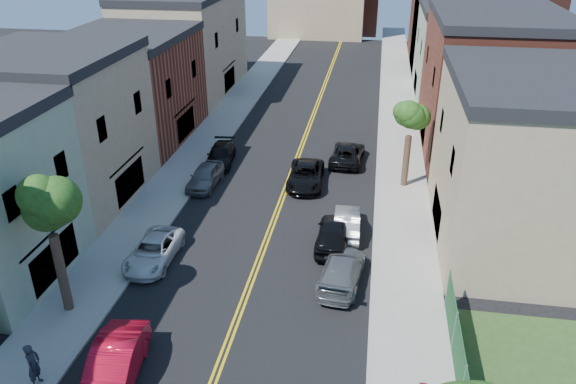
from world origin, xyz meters
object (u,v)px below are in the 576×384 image
at_px(grey_car_left, 205,176).
at_px(red_sedan, 114,366).
at_px(white_pickup, 154,251).
at_px(dark_car_right_far, 347,153).
at_px(pedestrian_left, 33,365).
at_px(black_car_right, 333,234).
at_px(black_car_left, 221,155).
at_px(silver_car_right, 347,222).
at_px(grey_car_right, 342,270).
at_px(black_suv_lane, 306,175).

bearing_deg(grey_car_left, red_sedan, -82.14).
bearing_deg(white_pickup, dark_car_right_far, 58.51).
distance_m(grey_car_left, pedestrian_left, 18.55).
bearing_deg(pedestrian_left, black_car_right, -46.44).
bearing_deg(dark_car_right_far, black_car_left, 14.46).
distance_m(grey_car_left, black_car_right, 11.23).
xyz_separation_m(black_car_right, pedestrian_left, (-10.50, -12.22, 0.34)).
relative_size(red_sedan, black_car_right, 1.07).
xyz_separation_m(silver_car_right, pedestrian_left, (-11.15, -13.77, 0.43)).
bearing_deg(white_pickup, grey_car_left, 90.22).
bearing_deg(black_car_left, pedestrian_left, -99.49).
bearing_deg(black_car_left, silver_car_right, -47.42).
distance_m(grey_car_right, silver_car_right, 4.93).
bearing_deg(dark_car_right_far, pedestrian_left, 70.23).
distance_m(grey_car_left, black_car_left, 3.91).
xyz_separation_m(white_pickup, pedestrian_left, (-1.20, -9.14, 0.47)).
bearing_deg(red_sedan, grey_car_left, 87.68).
bearing_deg(white_pickup, silver_car_right, 25.18).
xyz_separation_m(black_car_left, black_suv_lane, (6.74, -2.63, 0.04)).
bearing_deg(red_sedan, black_car_left, 86.70).
xyz_separation_m(grey_car_left, black_car_right, (9.30, -6.29, 0.05)).
distance_m(red_sedan, black_car_right, 13.78).
xyz_separation_m(silver_car_right, dark_car_right_far, (-0.65, 10.42, -0.01)).
bearing_deg(black_car_right, pedestrian_left, 49.93).
distance_m(dark_car_right_far, black_suv_lane, 5.09).
distance_m(grey_car_left, grey_car_right, 13.92).
bearing_deg(red_sedan, grey_car_right, 36.50).
bearing_deg(grey_car_left, black_suv_lane, 13.16).
distance_m(black_suv_lane, pedestrian_left, 21.32).
bearing_deg(black_suv_lane, black_car_right, -73.56).
relative_size(grey_car_right, black_suv_lane, 0.97).
height_order(black_car_left, grey_car_right, grey_car_right).
distance_m(black_car_left, dark_car_right_far, 9.47).
relative_size(grey_car_left, pedestrian_left, 2.21).
xyz_separation_m(white_pickup, black_car_right, (9.30, 3.09, 0.14)).
xyz_separation_m(grey_car_left, dark_car_right_far, (9.30, 5.68, -0.05)).
xyz_separation_m(dark_car_right_far, black_suv_lane, (-2.56, -4.40, 0.02)).
distance_m(white_pickup, grey_car_right, 10.02).
xyz_separation_m(grey_car_right, pedestrian_left, (-11.22, -8.84, 0.41)).
bearing_deg(grey_car_left, black_car_right, -31.65).
bearing_deg(silver_car_right, white_pickup, 22.29).
relative_size(black_car_right, silver_car_right, 1.10).
bearing_deg(black_car_left, red_sedan, -91.95).
bearing_deg(grey_car_right, black_car_left, -47.67).
bearing_deg(dark_car_right_far, red_sedan, 75.74).
bearing_deg(silver_car_right, grey_car_right, 88.12).
height_order(black_car_left, black_car_right, black_car_right).
distance_m(black_car_right, dark_car_right_far, 11.97).
relative_size(grey_car_left, black_car_left, 0.93).
xyz_separation_m(red_sedan, white_pickup, (-1.70, 8.41, -0.16)).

